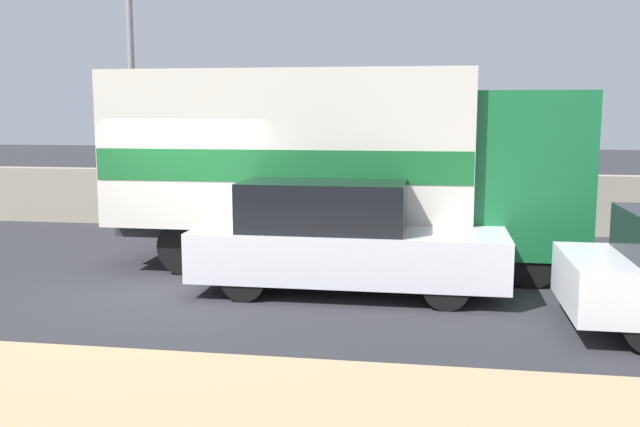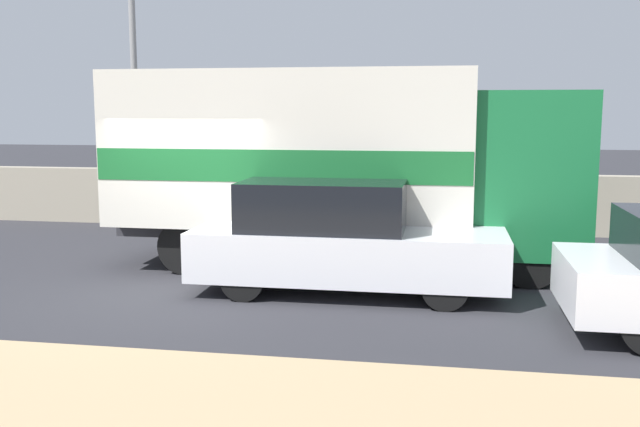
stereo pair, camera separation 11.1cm
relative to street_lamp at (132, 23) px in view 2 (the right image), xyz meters
The scene contains 5 objects.
ground_plane 7.03m from the street_lamp, 61.27° to the right, with size 80.00×80.00×0.00m, color #2D2D33.
stone_wall_backdrop 4.73m from the street_lamp, 20.69° to the left, with size 60.00×0.35×1.28m.
street_lamp is the anchor object (origin of this frame).
box_truck 6.14m from the street_lamp, 31.13° to the right, with size 7.57×2.54×3.26m.
car_hatchback 7.72m from the street_lamp, 40.93° to the right, with size 4.47×1.84×1.63m.
Camera 2 is at (3.96, -9.81, 2.64)m, focal length 40.00 mm.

